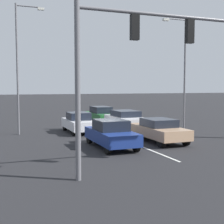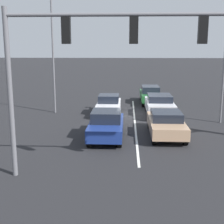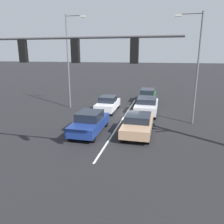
{
  "view_description": "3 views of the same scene",
  "coord_description": "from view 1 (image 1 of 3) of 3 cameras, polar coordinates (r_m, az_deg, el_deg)",
  "views": [
    {
      "loc": [
        7.83,
        22.33,
        3.39
      ],
      "look_at": [
        1.39,
        5.55,
        1.93
      ],
      "focal_mm": 50.0,
      "sensor_mm": 36.0,
      "label": 1
    },
    {
      "loc": [
        0.54,
        23.05,
        5.05
      ],
      "look_at": [
        1.33,
        7.07,
        1.68
      ],
      "focal_mm": 50.0,
      "sensor_mm": 36.0,
      "label": 2
    },
    {
      "loc": [
        -3.28,
        20.25,
        5.53
      ],
      "look_at": [
        -0.05,
        6.58,
        1.75
      ],
      "focal_mm": 35.0,
      "sensor_mm": 36.0,
      "label": 3
    }
  ],
  "objects": [
    {
      "name": "car_darkgreen_leftlane_third",
      "position": [
        29.05,
        -2.06,
        -0.46
      ],
      "size": [
        1.73,
        4.79,
        1.56
      ],
      "color": "#1E5928",
      "rests_on": "ground_plane"
    },
    {
      "name": "traffic_signal_gantry",
      "position": [
        12.33,
        7.05,
        11.53
      ],
      "size": [
        9.03,
        0.37,
        6.48
      ],
      "color": "slate",
      "rests_on": "ground_plane"
    },
    {
      "name": "street_lamp_right_shoulder",
      "position": [
        23.01,
        -16.47,
        8.97
      ],
      "size": [
        1.99,
        0.24,
        9.14
      ],
      "color": "slate",
      "rests_on": "ground_plane"
    },
    {
      "name": "car_white_midlane_second",
      "position": [
        23.24,
        -6.12,
        -1.91
      ],
      "size": [
        1.71,
        4.03,
        1.5
      ],
      "color": "silver",
      "rests_on": "ground_plane"
    },
    {
      "name": "street_lamp_left_shoulder",
      "position": [
        24.19,
        12.77,
        8.03
      ],
      "size": [
        1.98,
        0.24,
        8.49
      ],
      "color": "slate",
      "rests_on": "ground_plane"
    },
    {
      "name": "car_silver_leftlane_second",
      "position": [
        24.45,
        2.5,
        -1.41
      ],
      "size": [
        1.94,
        4.61,
        1.54
      ],
      "color": "silver",
      "rests_on": "ground_plane"
    },
    {
      "name": "lane_stripe_left_divider",
      "position": [
        21.8,
        0.31,
        -4.3
      ],
      "size": [
        0.12,
        16.53,
        0.01
      ],
      "primitive_type": "cube",
      "color": "silver",
      "rests_on": "ground_plane"
    },
    {
      "name": "car_navy_midlane_front",
      "position": [
        17.47,
        -0.17,
        -3.97
      ],
      "size": [
        1.83,
        4.34,
        1.55
      ],
      "color": "navy",
      "rests_on": "ground_plane"
    },
    {
      "name": "car_tan_leftlane_front",
      "position": [
        19.49,
        8.53,
        -3.22
      ],
      "size": [
        1.91,
        4.6,
        1.42
      ],
      "color": "tan",
      "rests_on": "ground_plane"
    },
    {
      "name": "ground_plane",
      "position": [
        23.9,
        -1.66,
        -3.52
      ],
      "size": [
        240.0,
        240.0,
        0.0
      ],
      "primitive_type": "plane",
      "color": "black"
    }
  ]
}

